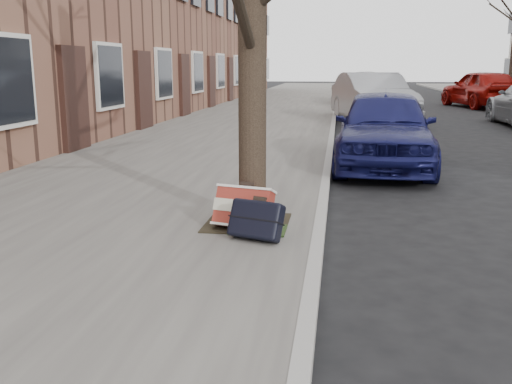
# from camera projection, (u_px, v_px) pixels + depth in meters

# --- Properties ---
(ground) EXTENTS (120.00, 120.00, 0.00)m
(ground) POSITION_uv_depth(u_px,v_px,m) (471.00, 288.00, 4.54)
(ground) COLOR black
(ground) RESTS_ON ground
(near_sidewalk) EXTENTS (5.00, 70.00, 0.12)m
(near_sidewalk) POSITION_uv_depth(u_px,v_px,m) (262.00, 115.00, 19.54)
(near_sidewalk) COLOR slate
(near_sidewalk) RESTS_ON ground
(house_near) EXTENTS (6.80, 40.00, 7.00)m
(house_near) POSITION_uv_depth(u_px,v_px,m) (105.00, 15.00, 20.59)
(house_near) COLOR brown
(house_near) RESTS_ON ground
(dirt_patch) EXTENTS (0.85, 0.85, 0.02)m
(dirt_patch) POSITION_uv_depth(u_px,v_px,m) (247.00, 223.00, 5.95)
(dirt_patch) COLOR black
(dirt_patch) RESTS_ON near_sidewalk
(suitcase_red) EXTENTS (0.63, 0.45, 0.44)m
(suitcase_red) POSITION_uv_depth(u_px,v_px,m) (244.00, 208.00, 5.68)
(suitcase_red) COLOR maroon
(suitcase_red) RESTS_ON near_sidewalk
(suitcase_navy) EXTENTS (0.58, 0.45, 0.40)m
(suitcase_navy) POSITION_uv_depth(u_px,v_px,m) (256.00, 219.00, 5.35)
(suitcase_navy) COLOR black
(suitcase_navy) RESTS_ON near_sidewalk
(car_near_front) EXTENTS (1.80, 4.07, 1.36)m
(car_near_front) POSITION_uv_depth(u_px,v_px,m) (384.00, 128.00, 9.77)
(car_near_front) COLOR #111345
(car_near_front) RESTS_ON ground
(car_near_mid) EXTENTS (2.58, 4.88, 1.53)m
(car_near_mid) POSITION_uv_depth(u_px,v_px,m) (372.00, 98.00, 17.18)
(car_near_mid) COLOR #96979C
(car_near_mid) RESTS_ON ground
(car_near_back) EXTENTS (2.83, 5.42, 1.46)m
(car_near_back) POSITION_uv_depth(u_px,v_px,m) (365.00, 88.00, 25.65)
(car_near_back) COLOR #3B3B40
(car_near_back) RESTS_ON ground
(car_far_back) EXTENTS (2.85, 4.93, 1.58)m
(car_far_back) POSITION_uv_depth(u_px,v_px,m) (481.00, 89.00, 23.70)
(car_far_back) COLOR #850A05
(car_far_back) RESTS_ON ground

